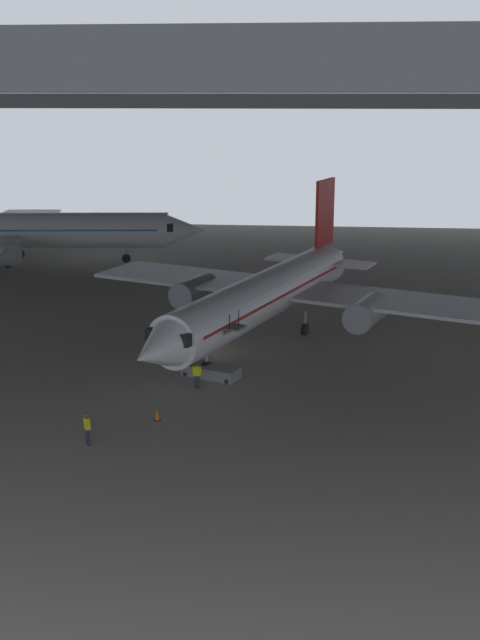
{
  "coord_description": "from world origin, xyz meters",
  "views": [
    {
      "loc": [
        5.8,
        -50.93,
        17.16
      ],
      "look_at": [
        1.03,
        0.28,
        2.41
      ],
      "focal_mm": 44.5,
      "sensor_mm": 36.0,
      "label": 1
    }
  ],
  "objects_px": {
    "boarding_stairs": "(212,366)",
    "crew_worker_by_stairs": "(197,374)",
    "airplane_main": "(267,294)",
    "crew_worker_near_nose": "(87,427)",
    "traffic_cone_orange": "(157,415)",
    "baggage_tug": "(365,306)",
    "airplane_distant": "(31,230)"
  },
  "relations": [
    {
      "from": "boarding_stairs",
      "to": "baggage_tug",
      "type": "xyz_separation_m",
      "value": [
        10.44,
        16.32,
        -0.19
      ]
    },
    {
      "from": "airplane_main",
      "to": "crew_worker_by_stairs",
      "type": "bearing_deg",
      "value": -108.13
    },
    {
      "from": "crew_worker_near_nose",
      "to": "boarding_stairs",
      "type": "bearing_deg",
      "value": 64.6
    },
    {
      "from": "boarding_stairs",
      "to": "crew_worker_near_nose",
      "type": "relative_size",
      "value": 2.6
    },
    {
      "from": "crew_worker_by_stairs",
      "to": "baggage_tug",
      "type": "relative_size",
      "value": 0.66
    },
    {
      "from": "boarding_stairs",
      "to": "airplane_main",
      "type": "bearing_deg",
      "value": 71.51
    },
    {
      "from": "airplane_main",
      "to": "boarding_stairs",
      "type": "relative_size",
      "value": 7.08
    },
    {
      "from": "airplane_main",
      "to": "crew_worker_near_nose",
      "type": "xyz_separation_m",
      "value": [
        -7.89,
        -19.17,
        -2.27
      ]
    },
    {
      "from": "crew_worker_near_nose",
      "to": "traffic_cone_orange",
      "type": "bearing_deg",
      "value": 49.8
    },
    {
      "from": "crew_worker_by_stairs",
      "to": "boarding_stairs",
      "type": "bearing_deg",
      "value": 73.31
    },
    {
      "from": "crew_worker_near_nose",
      "to": "traffic_cone_orange",
      "type": "relative_size",
      "value": 2.85
    },
    {
      "from": "crew_worker_near_nose",
      "to": "baggage_tug",
      "type": "distance_m",
      "value": 30.97
    },
    {
      "from": "airplane_main",
      "to": "boarding_stairs",
      "type": "distance_m",
      "value": 9.47
    },
    {
      "from": "crew_worker_near_nose",
      "to": "airplane_distant",
      "type": "bearing_deg",
      "value": 112.65
    },
    {
      "from": "crew_worker_by_stairs",
      "to": "airplane_distant",
      "type": "bearing_deg",
      "value": 122.68
    },
    {
      "from": "crew_worker_by_stairs",
      "to": "traffic_cone_orange",
      "type": "distance_m",
      "value": 5.23
    },
    {
      "from": "boarding_stairs",
      "to": "traffic_cone_orange",
      "type": "height_order",
      "value": "boarding_stairs"
    },
    {
      "from": "airplane_distant",
      "to": "traffic_cone_orange",
      "type": "bearing_deg",
      "value": -62.3
    },
    {
      "from": "baggage_tug",
      "to": "crew_worker_near_nose",
      "type": "bearing_deg",
      "value": -119.89
    },
    {
      "from": "airplane_distant",
      "to": "baggage_tug",
      "type": "bearing_deg",
      "value": -26.27
    },
    {
      "from": "airplane_main",
      "to": "traffic_cone_orange",
      "type": "bearing_deg",
      "value": -107.62
    },
    {
      "from": "crew_worker_near_nose",
      "to": "crew_worker_by_stairs",
      "type": "xyz_separation_m",
      "value": [
        4.36,
        8.38,
        -0.04
      ]
    },
    {
      "from": "airplane_main",
      "to": "crew_worker_near_nose",
      "type": "relative_size",
      "value": 18.38
    },
    {
      "from": "crew_worker_by_stairs",
      "to": "baggage_tug",
      "type": "xyz_separation_m",
      "value": [
        11.08,
        18.46,
        -0.41
      ]
    },
    {
      "from": "airplane_main",
      "to": "crew_worker_by_stairs",
      "type": "height_order",
      "value": "airplane_main"
    },
    {
      "from": "boarding_stairs",
      "to": "baggage_tug",
      "type": "distance_m",
      "value": 19.37
    },
    {
      "from": "boarding_stairs",
      "to": "traffic_cone_orange",
      "type": "xyz_separation_m",
      "value": [
        -2.11,
        -7.11,
        -0.42
      ]
    },
    {
      "from": "crew_worker_near_nose",
      "to": "airplane_distant",
      "type": "xyz_separation_m",
      "value": [
        -18.11,
        43.4,
        2.43
      ]
    },
    {
      "from": "crew_worker_by_stairs",
      "to": "airplane_distant",
      "type": "xyz_separation_m",
      "value": [
        -22.46,
        35.01,
        2.46
      ]
    },
    {
      "from": "airplane_main",
      "to": "boarding_stairs",
      "type": "xyz_separation_m",
      "value": [
        -2.89,
        -8.65,
        -2.54
      ]
    },
    {
      "from": "traffic_cone_orange",
      "to": "crew_worker_by_stairs",
      "type": "bearing_deg",
      "value": 73.5
    },
    {
      "from": "boarding_stairs",
      "to": "crew_worker_by_stairs",
      "type": "xyz_separation_m",
      "value": [
        -0.64,
        -2.14,
        0.23
      ]
    }
  ]
}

